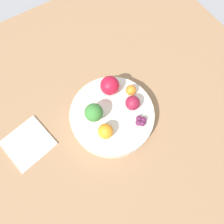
{
  "coord_description": "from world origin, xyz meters",
  "views": [
    {
      "loc": [
        -0.14,
        -0.22,
        0.7
      ],
      "look_at": [
        0.0,
        0.0,
        0.07
      ],
      "focal_mm": 35.0,
      "sensor_mm": 36.0,
      "label": 1
    }
  ],
  "objects_px": {
    "bowl": "(112,116)",
    "apple_red": "(110,86)",
    "broccoli": "(94,113)",
    "orange_front": "(106,131)",
    "apple_green": "(133,103)",
    "napkin": "(28,143)",
    "grape_cluster": "(141,121)",
    "orange_back": "(131,90)"
  },
  "relations": [
    {
      "from": "bowl",
      "to": "apple_red",
      "type": "xyz_separation_m",
      "value": [
        0.04,
        0.07,
        0.05
      ]
    },
    {
      "from": "broccoli",
      "to": "orange_front",
      "type": "bearing_deg",
      "value": -88.97
    },
    {
      "from": "broccoli",
      "to": "orange_front",
      "type": "height_order",
      "value": "broccoli"
    },
    {
      "from": "bowl",
      "to": "broccoli",
      "type": "distance_m",
      "value": 0.08
    },
    {
      "from": "apple_green",
      "to": "napkin",
      "type": "relative_size",
      "value": 0.3
    },
    {
      "from": "orange_front",
      "to": "apple_green",
      "type": "bearing_deg",
      "value": 15.3
    },
    {
      "from": "grape_cluster",
      "to": "napkin",
      "type": "distance_m",
      "value": 0.36
    },
    {
      "from": "apple_green",
      "to": "grape_cluster",
      "type": "relative_size",
      "value": 1.25
    },
    {
      "from": "apple_green",
      "to": "orange_back",
      "type": "relative_size",
      "value": 1.37
    },
    {
      "from": "broccoli",
      "to": "apple_red",
      "type": "bearing_deg",
      "value": 31.42
    },
    {
      "from": "apple_red",
      "to": "grape_cluster",
      "type": "relative_size",
      "value": 1.65
    },
    {
      "from": "bowl",
      "to": "napkin",
      "type": "xyz_separation_m",
      "value": [
        -0.27,
        0.07,
        -0.02
      ]
    },
    {
      "from": "orange_back",
      "to": "grape_cluster",
      "type": "bearing_deg",
      "value": -107.73
    },
    {
      "from": "broccoli",
      "to": "orange_front",
      "type": "xyz_separation_m",
      "value": [
        0.0,
        -0.06,
        -0.01
      ]
    },
    {
      "from": "apple_green",
      "to": "napkin",
      "type": "xyz_separation_m",
      "value": [
        -0.34,
        0.08,
        -0.07
      ]
    },
    {
      "from": "apple_red",
      "to": "grape_cluster",
      "type": "bearing_deg",
      "value": -82.12
    },
    {
      "from": "broccoli",
      "to": "orange_front",
      "type": "relative_size",
      "value": 1.46
    },
    {
      "from": "grape_cluster",
      "to": "napkin",
      "type": "bearing_deg",
      "value": 156.49
    },
    {
      "from": "broccoli",
      "to": "grape_cluster",
      "type": "bearing_deg",
      "value": -39.06
    },
    {
      "from": "apple_green",
      "to": "orange_back",
      "type": "distance_m",
      "value": 0.05
    },
    {
      "from": "broccoli",
      "to": "orange_back",
      "type": "relative_size",
      "value": 1.97
    },
    {
      "from": "broccoli",
      "to": "orange_front",
      "type": "distance_m",
      "value": 0.07
    },
    {
      "from": "apple_red",
      "to": "orange_front",
      "type": "xyz_separation_m",
      "value": [
        -0.09,
        -0.12,
        -0.01
      ]
    },
    {
      "from": "bowl",
      "to": "apple_green",
      "type": "xyz_separation_m",
      "value": [
        0.07,
        -0.01,
        0.05
      ]
    },
    {
      "from": "napkin",
      "to": "apple_green",
      "type": "bearing_deg",
      "value": -13.94
    },
    {
      "from": "orange_front",
      "to": "napkin",
      "type": "xyz_separation_m",
      "value": [
        -0.22,
        0.12,
        -0.07
      ]
    },
    {
      "from": "orange_front",
      "to": "apple_red",
      "type": "bearing_deg",
      "value": 53.0
    },
    {
      "from": "orange_front",
      "to": "orange_back",
      "type": "distance_m",
      "value": 0.16
    },
    {
      "from": "bowl",
      "to": "broccoli",
      "type": "relative_size",
      "value": 4.01
    },
    {
      "from": "bowl",
      "to": "napkin",
      "type": "distance_m",
      "value": 0.28
    },
    {
      "from": "bowl",
      "to": "grape_cluster",
      "type": "distance_m",
      "value": 0.1
    },
    {
      "from": "grape_cluster",
      "to": "apple_green",
      "type": "bearing_deg",
      "value": 81.18
    },
    {
      "from": "apple_red",
      "to": "apple_green",
      "type": "xyz_separation_m",
      "value": [
        0.03,
        -0.09,
        -0.01
      ]
    },
    {
      "from": "apple_green",
      "to": "orange_front",
      "type": "relative_size",
      "value": 1.01
    },
    {
      "from": "apple_red",
      "to": "apple_green",
      "type": "relative_size",
      "value": 1.32
    },
    {
      "from": "apple_green",
      "to": "orange_back",
      "type": "xyz_separation_m",
      "value": [
        0.02,
        0.04,
        -0.01
      ]
    },
    {
      "from": "broccoli",
      "to": "napkin",
      "type": "distance_m",
      "value": 0.24
    },
    {
      "from": "orange_back",
      "to": "apple_red",
      "type": "bearing_deg",
      "value": 140.11
    },
    {
      "from": "bowl",
      "to": "apple_green",
      "type": "distance_m",
      "value": 0.08
    },
    {
      "from": "apple_green",
      "to": "napkin",
      "type": "bearing_deg",
      "value": 166.06
    },
    {
      "from": "broccoli",
      "to": "apple_green",
      "type": "bearing_deg",
      "value": -14.46
    },
    {
      "from": "broccoli",
      "to": "grape_cluster",
      "type": "height_order",
      "value": "broccoli"
    }
  ]
}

